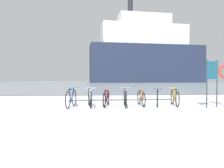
{
  "coord_description": "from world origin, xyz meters",
  "views": [
    {
      "loc": [
        -2.1,
        -5.23,
        1.2
      ],
      "look_at": [
        -1.27,
        5.39,
        0.94
      ],
      "focal_mm": 32.88,
      "sensor_mm": 36.0,
      "label": 1
    }
  ],
  "objects": [
    {
      "name": "bike_rack",
      "position": [
        -0.84,
        3.74,
        0.27
      ],
      "size": [
        4.72,
        0.12,
        0.31
      ],
      "color": "#4C5156",
      "rests_on": "ground"
    },
    {
      "name": "ground",
      "position": [
        0.0,
        53.9,
        -0.04
      ],
      "size": [
        80.0,
        132.0,
        0.08
      ],
      "color": "white"
    },
    {
      "name": "bicycle_0",
      "position": [
        -3.16,
        3.65,
        0.38
      ],
      "size": [
        0.46,
        1.68,
        0.84
      ],
      "color": "black",
      "rests_on": "ground"
    },
    {
      "name": "bicycle_3",
      "position": [
        -0.83,
        3.62,
        0.38
      ],
      "size": [
        0.46,
        1.76,
        0.85
      ],
      "color": "black",
      "rests_on": "ground"
    },
    {
      "name": "bicycle_6",
      "position": [
        1.45,
        3.75,
        0.37
      ],
      "size": [
        0.48,
        1.74,
        0.81
      ],
      "color": "black",
      "rests_on": "ground"
    },
    {
      "name": "bicycle_2",
      "position": [
        -1.65,
        3.84,
        0.35
      ],
      "size": [
        0.51,
        1.72,
        0.76
      ],
      "color": "black",
      "rests_on": "ground"
    },
    {
      "name": "bicycle_5",
      "position": [
        0.66,
        3.81,
        0.34
      ],
      "size": [
        0.64,
        1.65,
        0.74
      ],
      "color": "black",
      "rests_on": "ground"
    },
    {
      "name": "info_sign",
      "position": [
        2.76,
        3.02,
        1.36
      ],
      "size": [
        0.55,
        0.13,
        2.0
      ],
      "color": "#33383D",
      "rests_on": "ground"
    },
    {
      "name": "bicycle_1",
      "position": [
        -2.37,
        3.64,
        0.38
      ],
      "size": [
        0.46,
        1.67,
        0.84
      ],
      "color": "black",
      "rests_on": "ground"
    },
    {
      "name": "bicycle_4",
      "position": [
        -0.06,
        3.88,
        0.34
      ],
      "size": [
        0.46,
        1.58,
        0.74
      ],
      "color": "black",
      "rests_on": "ground"
    },
    {
      "name": "ferry_ship",
      "position": [
        15.3,
        65.6,
        9.83
      ],
      "size": [
        40.1,
        12.89,
        29.31
      ],
      "color": "#232D47",
      "rests_on": "ground"
    }
  ]
}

